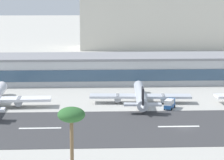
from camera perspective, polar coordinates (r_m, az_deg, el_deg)
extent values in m
plane|color=#B2AFA8|center=(140.36, 8.54, -5.67)|extent=(1400.00, 1400.00, 0.00)
cube|color=#38383A|center=(142.42, 8.37, -5.41)|extent=(800.00, 37.77, 0.08)
cube|color=white|center=(140.60, -8.42, -5.60)|extent=(12.00, 1.20, 0.01)
cube|color=white|center=(142.15, 7.82, -5.41)|extent=(12.00, 1.20, 0.01)
cube|color=#B7BABC|center=(210.99, 1.51, 1.24)|extent=(156.48, 24.47, 10.43)
cube|color=#38516B|center=(198.89, 1.76, 0.53)|extent=(151.79, 0.30, 4.70)
cube|color=gray|center=(210.17, 1.52, 2.78)|extent=(158.05, 24.71, 1.00)
cube|color=beige|center=(340.83, 5.08, 7.11)|extent=(103.69, 35.15, 39.80)
sphere|color=white|center=(188.27, -12.77, -0.76)|extent=(3.83, 3.83, 3.83)
cylinder|color=gray|center=(166.98, -10.83, -2.46)|extent=(2.76, 5.71, 2.62)
cylinder|color=silver|center=(170.98, 3.34, -1.73)|extent=(5.73, 36.00, 3.59)
sphere|color=silver|center=(188.54, 3.11, -0.61)|extent=(3.41, 3.41, 3.41)
cone|color=silver|center=(153.51, 3.63, -3.12)|extent=(3.61, 6.64, 3.23)
cube|color=silver|center=(170.36, 3.35, -1.90)|extent=(35.64, 7.49, 0.79)
cylinder|color=gray|center=(171.03, 6.02, -2.11)|extent=(2.63, 5.15, 2.33)
cylinder|color=gray|center=(170.32, 0.67, -2.10)|extent=(2.63, 5.15, 2.33)
cube|color=silver|center=(154.82, 3.61, -2.87)|extent=(12.18, 3.67, 0.63)
cube|color=black|center=(154.27, 3.62, -1.96)|extent=(0.86, 4.87, 5.74)
cylinder|color=black|center=(169.72, 3.36, -2.62)|extent=(0.65, 0.65, 0.99)
cube|color=#23569E|center=(162.95, 6.76, -3.01)|extent=(4.65, 6.46, 1.20)
cube|color=silver|center=(161.96, 6.71, -2.58)|extent=(3.88, 4.89, 1.60)
cube|color=#23569E|center=(164.69, 6.96, -2.39)|extent=(2.70, 2.44, 1.50)
cylinder|color=black|center=(164.78, 7.35, -3.09)|extent=(0.63, 0.94, 0.90)
cylinder|color=black|center=(165.37, 6.54, -3.02)|extent=(0.63, 0.94, 0.90)
cylinder|color=black|center=(160.82, 6.98, -3.41)|extent=(0.63, 0.94, 0.90)
cylinder|color=black|center=(161.42, 6.15, -3.34)|extent=(0.63, 0.94, 0.90)
cylinder|color=brown|center=(97.65, -4.72, -8.22)|extent=(0.73, 0.73, 14.61)
ellipsoid|color=#2D602D|center=(95.59, -4.78, -4.07)|extent=(5.44, 5.44, 2.99)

